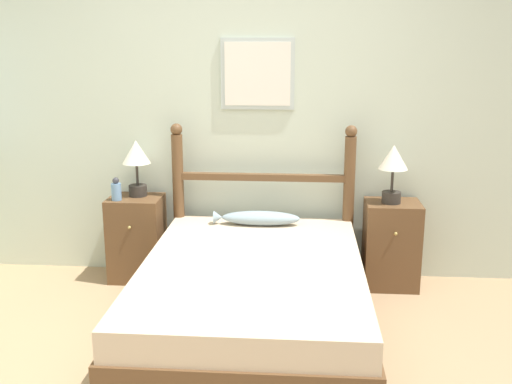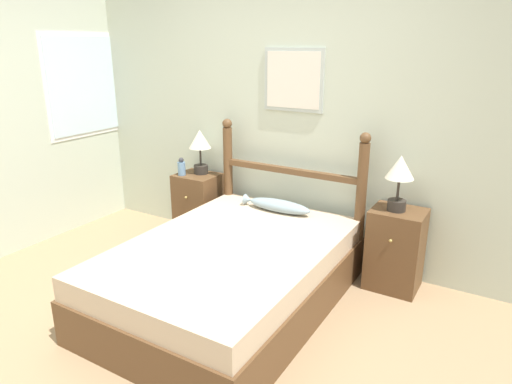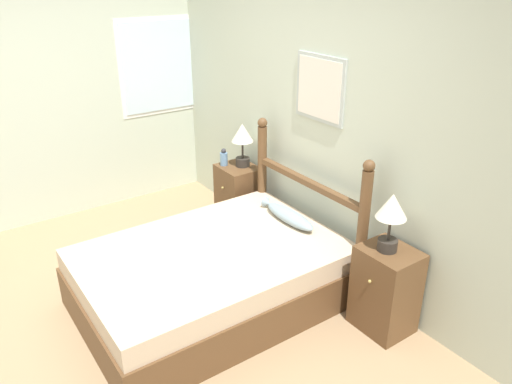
{
  "view_description": "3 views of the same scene",
  "coord_description": "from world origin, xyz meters",
  "px_view_note": "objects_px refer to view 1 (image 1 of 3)",
  "views": [
    {
      "loc": [
        0.42,
        -2.81,
        1.8
      ],
      "look_at": [
        0.12,
        1.04,
        0.83
      ],
      "focal_mm": 42.0,
      "sensor_mm": 36.0,
      "label": 1
    },
    {
      "loc": [
        1.83,
        -1.85,
        1.87
      ],
      "look_at": [
        0.13,
        0.99,
        0.78
      ],
      "focal_mm": 32.0,
      "sensor_mm": 36.0,
      "label": 2
    },
    {
      "loc": [
        3.0,
        -0.97,
        2.45
      ],
      "look_at": [
        0.18,
        1.0,
        0.88
      ],
      "focal_mm": 35.0,
      "sensor_mm": 36.0,
      "label": 3
    }
  ],
  "objects_px": {
    "nightstand_left": "(137,238)",
    "table_lamp_left": "(136,159)",
    "bottle": "(116,190)",
    "nightstand_right": "(391,244)",
    "fish_pillow": "(258,218)",
    "bed": "(252,300)",
    "table_lamp_right": "(393,164)"
  },
  "relations": [
    {
      "from": "nightstand_right",
      "to": "fish_pillow",
      "type": "xyz_separation_m",
      "value": [
        -0.99,
        -0.12,
        0.22
      ]
    },
    {
      "from": "table_lamp_left",
      "to": "table_lamp_right",
      "type": "xyz_separation_m",
      "value": [
        1.9,
        -0.06,
        0.0
      ]
    },
    {
      "from": "nightstand_left",
      "to": "table_lamp_left",
      "type": "xyz_separation_m",
      "value": [
        0.01,
        0.05,
        0.62
      ]
    },
    {
      "from": "bed",
      "to": "fish_pillow",
      "type": "height_order",
      "value": "fish_pillow"
    },
    {
      "from": "nightstand_right",
      "to": "fish_pillow",
      "type": "distance_m",
      "value": 1.02
    },
    {
      "from": "table_lamp_left",
      "to": "bottle",
      "type": "height_order",
      "value": "table_lamp_left"
    },
    {
      "from": "table_lamp_right",
      "to": "fish_pillow",
      "type": "height_order",
      "value": "table_lamp_right"
    },
    {
      "from": "nightstand_left",
      "to": "table_lamp_left",
      "type": "height_order",
      "value": "table_lamp_left"
    },
    {
      "from": "bottle",
      "to": "fish_pillow",
      "type": "height_order",
      "value": "bottle"
    },
    {
      "from": "table_lamp_left",
      "to": "bottle",
      "type": "distance_m",
      "value": 0.28
    },
    {
      "from": "table_lamp_right",
      "to": "fish_pillow",
      "type": "xyz_separation_m",
      "value": [
        -0.97,
        -0.1,
        -0.4
      ]
    },
    {
      "from": "table_lamp_right",
      "to": "fish_pillow",
      "type": "bearing_deg",
      "value": -174.13
    },
    {
      "from": "table_lamp_left",
      "to": "fish_pillow",
      "type": "bearing_deg",
      "value": -9.93
    },
    {
      "from": "bed",
      "to": "table_lamp_right",
      "type": "xyz_separation_m",
      "value": [
        0.95,
        0.87,
        0.7
      ]
    },
    {
      "from": "bottle",
      "to": "bed",
      "type": "bearing_deg",
      "value": -36.22
    },
    {
      "from": "bottle",
      "to": "fish_pillow",
      "type": "bearing_deg",
      "value": -1.29
    },
    {
      "from": "bottle",
      "to": "table_lamp_right",
      "type": "bearing_deg",
      "value": 2.13
    },
    {
      "from": "nightstand_left",
      "to": "table_lamp_left",
      "type": "distance_m",
      "value": 0.62
    },
    {
      "from": "bed",
      "to": "table_lamp_left",
      "type": "height_order",
      "value": "table_lamp_left"
    },
    {
      "from": "table_lamp_left",
      "to": "bed",
      "type": "bearing_deg",
      "value": -44.26
    },
    {
      "from": "bed",
      "to": "fish_pillow",
      "type": "xyz_separation_m",
      "value": [
        -0.02,
        0.77,
        0.3
      ]
    },
    {
      "from": "table_lamp_left",
      "to": "bottle",
      "type": "bearing_deg",
      "value": -131.67
    },
    {
      "from": "bed",
      "to": "fish_pillow",
      "type": "bearing_deg",
      "value": 91.49
    },
    {
      "from": "bottle",
      "to": "table_lamp_left",
      "type": "bearing_deg",
      "value": 48.33
    },
    {
      "from": "nightstand_left",
      "to": "table_lamp_right",
      "type": "relative_size",
      "value": 1.52
    },
    {
      "from": "table_lamp_right",
      "to": "fish_pillow",
      "type": "distance_m",
      "value": 1.05
    },
    {
      "from": "bed",
      "to": "fish_pillow",
      "type": "distance_m",
      "value": 0.82
    },
    {
      "from": "bed",
      "to": "table_lamp_right",
      "type": "bearing_deg",
      "value": 42.46
    },
    {
      "from": "bed",
      "to": "nightstand_right",
      "type": "bearing_deg",
      "value": 42.35
    },
    {
      "from": "nightstand_left",
      "to": "nightstand_right",
      "type": "relative_size",
      "value": 1.0
    },
    {
      "from": "nightstand_left",
      "to": "fish_pillow",
      "type": "bearing_deg",
      "value": -6.92
    },
    {
      "from": "fish_pillow",
      "to": "bottle",
      "type": "bearing_deg",
      "value": 178.71
    }
  ]
}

